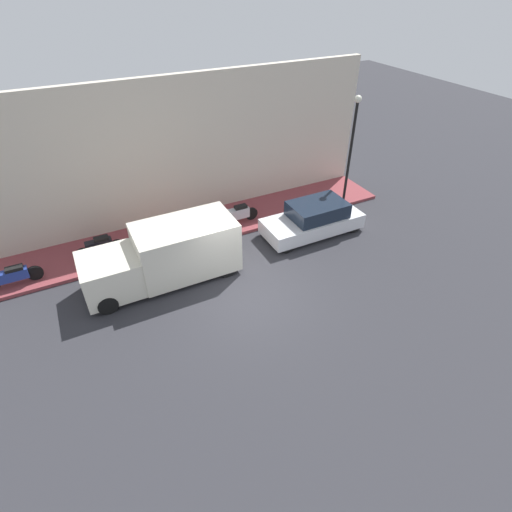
% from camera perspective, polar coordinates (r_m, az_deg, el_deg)
% --- Properties ---
extents(ground_plane, '(60.00, 60.00, 0.00)m').
position_cam_1_polar(ground_plane, '(13.62, -0.86, -5.77)').
color(ground_plane, '#2D2D33').
extents(sidewalk, '(2.48, 16.86, 0.13)m').
position_cam_1_polar(sidewalk, '(17.14, -7.93, 4.08)').
color(sidewalk, brown).
rests_on(sidewalk, ground_plane).
extents(building_facade, '(0.30, 16.86, 5.88)m').
position_cam_1_polar(building_facade, '(17.03, -10.43, 14.51)').
color(building_facade, beige).
rests_on(building_facade, ground_plane).
extents(parked_car, '(1.72, 4.13, 1.35)m').
position_cam_1_polar(parked_car, '(16.62, 8.23, 5.24)').
color(parked_car, silver).
rests_on(parked_car, ground_plane).
extents(delivery_van, '(1.91, 5.29, 2.04)m').
position_cam_1_polar(delivery_van, '(14.07, -13.01, 0.13)').
color(delivery_van, silver).
rests_on(delivery_van, ground_plane).
extents(motorcycle_blue, '(0.30, 1.90, 0.72)m').
position_cam_1_polar(motorcycle_blue, '(15.95, -31.44, -2.42)').
color(motorcycle_blue, navy).
rests_on(motorcycle_blue, sidewalk).
extents(motorcycle_black, '(0.30, 1.80, 0.85)m').
position_cam_1_polar(motorcycle_black, '(15.98, -21.42, 1.23)').
color(motorcycle_black, black).
rests_on(motorcycle_black, sidewalk).
extents(scooter_silver, '(0.30, 1.81, 0.80)m').
position_cam_1_polar(scooter_silver, '(16.97, -2.55, 6.03)').
color(scooter_silver, '#B7B7BF').
rests_on(scooter_silver, sidewalk).
extents(streetlamp, '(0.30, 0.30, 4.74)m').
position_cam_1_polar(streetlamp, '(18.13, 13.59, 15.94)').
color(streetlamp, black).
rests_on(streetlamp, sidewalk).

